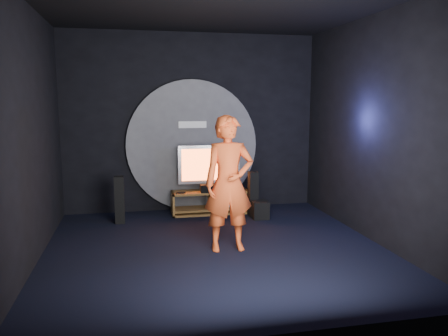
# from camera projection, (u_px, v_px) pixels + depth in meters

# --- Properties ---
(floor) EXTENTS (5.00, 5.00, 0.00)m
(floor) POSITION_uv_depth(u_px,v_px,m) (216.00, 249.00, 6.53)
(floor) COLOR black
(floor) RESTS_ON ground
(back_wall) EXTENTS (5.00, 0.04, 3.50)m
(back_wall) POSITION_uv_depth(u_px,v_px,m) (192.00, 123.00, 8.67)
(back_wall) COLOR black
(back_wall) RESTS_ON ground
(front_wall) EXTENTS (5.00, 0.04, 3.50)m
(front_wall) POSITION_uv_depth(u_px,v_px,m) (268.00, 152.00, 3.84)
(front_wall) COLOR black
(front_wall) RESTS_ON ground
(left_wall) EXTENTS (0.04, 5.00, 3.50)m
(left_wall) POSITION_uv_depth(u_px,v_px,m) (29.00, 134.00, 5.75)
(left_wall) COLOR black
(left_wall) RESTS_ON ground
(right_wall) EXTENTS (0.04, 5.00, 3.50)m
(right_wall) POSITION_uv_depth(u_px,v_px,m) (373.00, 129.00, 6.77)
(right_wall) COLOR black
(right_wall) RESTS_ON ground
(ceiling) EXTENTS (5.00, 5.00, 0.01)m
(ceiling) POSITION_uv_depth(u_px,v_px,m) (215.00, 4.00, 5.99)
(ceiling) COLOR black
(ceiling) RESTS_ON back_wall
(wall_disc_panel) EXTENTS (2.60, 0.11, 2.60)m
(wall_disc_panel) POSITION_uv_depth(u_px,v_px,m) (192.00, 146.00, 8.69)
(wall_disc_panel) COLOR #515156
(wall_disc_panel) RESTS_ON ground
(media_console) EXTENTS (1.49, 0.45, 0.45)m
(media_console) POSITION_uv_depth(u_px,v_px,m) (210.00, 204.00, 8.54)
(media_console) COLOR olive
(media_console) RESTS_ON ground
(tv) EXTENTS (1.21, 0.22, 0.89)m
(tv) POSITION_uv_depth(u_px,v_px,m) (209.00, 166.00, 8.49)
(tv) COLOR #AEAFB6
(tv) RESTS_ON media_console
(center_speaker) EXTENTS (0.40, 0.15, 0.15)m
(center_speaker) POSITION_uv_depth(u_px,v_px,m) (211.00, 188.00, 8.36)
(center_speaker) COLOR black
(center_speaker) RESTS_ON media_console
(remote) EXTENTS (0.18, 0.05, 0.02)m
(remote) POSITION_uv_depth(u_px,v_px,m) (181.00, 193.00, 8.26)
(remote) COLOR black
(remote) RESTS_ON media_console
(tower_speaker_left) EXTENTS (0.17, 0.19, 0.85)m
(tower_speaker_left) POSITION_uv_depth(u_px,v_px,m) (119.00, 200.00, 7.83)
(tower_speaker_left) COLOR black
(tower_speaker_left) RESTS_ON ground
(tower_speaker_right) EXTENTS (0.17, 0.19, 0.85)m
(tower_speaker_right) POSITION_uv_depth(u_px,v_px,m) (253.00, 194.00, 8.33)
(tower_speaker_right) COLOR black
(tower_speaker_right) RESTS_ON ground
(subwoofer) EXTENTS (0.30, 0.30, 0.33)m
(subwoofer) POSITION_uv_depth(u_px,v_px,m) (260.00, 210.00, 8.17)
(subwoofer) COLOR black
(subwoofer) RESTS_ON ground
(player) EXTENTS (0.73, 0.48, 1.99)m
(player) POSITION_uv_depth(u_px,v_px,m) (229.00, 184.00, 6.35)
(player) COLOR #CF471C
(player) RESTS_ON ground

